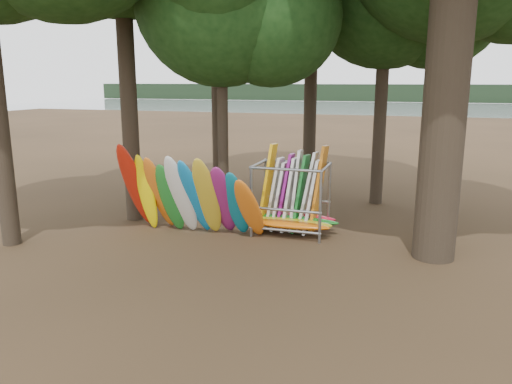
% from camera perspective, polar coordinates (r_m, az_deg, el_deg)
% --- Properties ---
extents(ground, '(120.00, 120.00, 0.00)m').
position_cam_1_polar(ground, '(14.70, -0.65, -6.64)').
color(ground, '#47331E').
rests_on(ground, ground).
extents(lake, '(160.00, 160.00, 0.00)m').
position_cam_1_polar(lake, '(73.43, 14.81, 8.42)').
color(lake, gray).
rests_on(lake, ground).
extents(far_shore, '(160.00, 4.00, 4.00)m').
position_cam_1_polar(far_shore, '(123.25, 16.40, 10.80)').
color(far_shore, black).
rests_on(far_shore, ground).
extents(kayak_row, '(4.88, 2.15, 3.10)m').
position_cam_1_polar(kayak_row, '(15.87, -7.61, -0.54)').
color(kayak_row, '#B71B0C').
rests_on(kayak_row, ground).
extents(storage_rack, '(3.09, 1.54, 2.90)m').
position_cam_1_polar(storage_rack, '(16.08, 4.04, -1.06)').
color(storage_rack, gray).
rests_on(storage_rack, ground).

